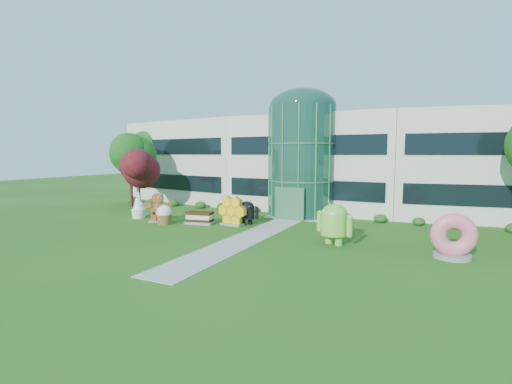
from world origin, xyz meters
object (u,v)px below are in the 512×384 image
at_px(donut, 453,235).
at_px(gingerbread, 157,207).
at_px(android_black, 247,211).
at_px(android_green, 334,220).

distance_m(donut, gingerbread, 21.66).
bearing_deg(gingerbread, android_black, -7.40).
height_order(android_green, gingerbread, android_green).
xyz_separation_m(android_green, donut, (6.54, -0.15, -0.26)).
bearing_deg(android_black, android_green, -44.55).
relative_size(android_green, android_black, 1.37).
height_order(android_green, donut, android_green).
bearing_deg(android_green, gingerbread, -164.32).
height_order(android_black, gingerbread, gingerbread).
relative_size(android_black, donut, 0.88).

